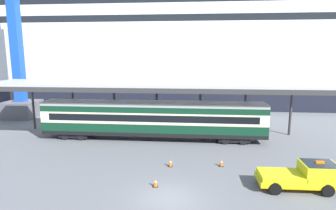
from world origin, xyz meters
TOP-DOWN VIEW (x-y plane):
  - ground_plane at (0.00, 0.00)m, footprint 400.00×400.00m
  - cruise_ship at (1.08, 44.91)m, footprint 125.26×31.00m
  - platform_canopy at (-2.85, 13.28)m, footprint 35.83×6.14m
  - train_carriage at (-2.85, 12.81)m, footprint 23.82×2.81m
  - service_truck at (9.13, 2.18)m, footprint 5.23×2.31m
  - traffic_cone_near at (3.86, 5.73)m, footprint 0.36×0.36m
  - traffic_cone_mid at (-0.33, 5.30)m, footprint 0.36×0.36m
  - traffic_cone_far at (-1.06, 1.58)m, footprint 0.36×0.36m

SIDE VIEW (x-z plane):
  - ground_plane at x=0.00m, z-range 0.00..0.00m
  - traffic_cone_far at x=-1.06m, z-range -0.01..0.62m
  - traffic_cone_near at x=3.86m, z-range -0.01..0.65m
  - traffic_cone_mid at x=-0.33m, z-range -0.01..0.69m
  - service_truck at x=9.13m, z-range -0.02..2.00m
  - train_carriage at x=-2.85m, z-range 0.26..4.37m
  - platform_canopy at x=-2.85m, z-range 2.76..8.90m
  - cruise_ship at x=1.08m, z-range -6.53..34.64m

